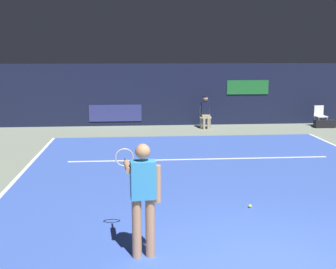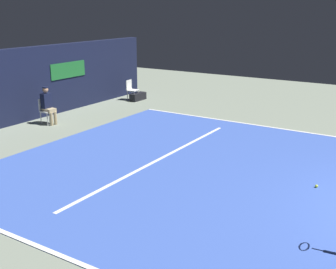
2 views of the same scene
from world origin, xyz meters
The scene contains 10 objects.
ground_plane centered at (0.00, 4.57, 0.00)m, with size 29.61×29.61×0.00m, color gray.
court_surface centered at (0.00, 4.57, 0.01)m, with size 9.61×11.14×0.01m, color #3856B2.
line_sideline_left centered at (4.76, 4.57, 0.01)m, with size 0.10×11.14×0.01m, color white.
line_sideline_right centered at (-4.76, 4.57, 0.01)m, with size 0.10×11.14×0.01m, color white.
line_service centered at (0.00, 6.52, 0.01)m, with size 7.50×0.10×0.01m, color white.
back_wall centered at (0.00, 12.90, 1.30)m, with size 15.06×0.33×2.60m.
line_judge_on_chair centered at (1.05, 11.85, 0.69)m, with size 0.45×0.54×1.32m.
courtside_chair_near centered at (5.90, 11.88, 0.50)m, with size 0.48×0.45×0.88m.
tennis_ball centered at (0.36, 2.46, 0.05)m, with size 0.07×0.07×0.07m, color #CCE033.
equipment_bag centered at (6.00, 11.60, 0.16)m, with size 0.84×0.32×0.32m, color black.
Camera 2 is at (-9.07, 0.48, 3.93)m, focal length 46.06 mm.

